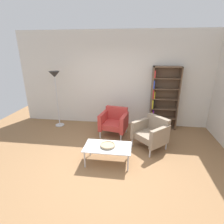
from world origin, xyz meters
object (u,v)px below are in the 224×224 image
(armchair_corner_red, at_px, (114,121))
(floor_lamp_torchiere, at_px, (55,81))
(bookshelf_tall, at_px, (163,99))
(coffee_table_low, at_px, (108,148))
(decorative_bowl, at_px, (108,145))
(armchair_spare_guest, at_px, (152,132))

(armchair_corner_red, relative_size, floor_lamp_torchiere, 0.47)
(bookshelf_tall, height_order, coffee_table_low, bookshelf_tall)
(coffee_table_low, distance_m, decorative_bowl, 0.07)
(coffee_table_low, height_order, armchair_spare_guest, armchair_spare_guest)
(coffee_table_low, bearing_deg, armchair_corner_red, 90.95)
(armchair_corner_red, distance_m, armchair_spare_guest, 1.16)
(bookshelf_tall, relative_size, armchair_corner_red, 2.31)
(floor_lamp_torchiere, bearing_deg, coffee_table_low, -43.46)
(floor_lamp_torchiere, bearing_deg, decorative_bowl, -43.46)
(bookshelf_tall, bearing_deg, decorative_bowl, -123.48)
(floor_lamp_torchiere, bearing_deg, armchair_corner_red, -12.47)
(floor_lamp_torchiere, bearing_deg, armchair_spare_guest, -19.16)
(coffee_table_low, xyz_separation_m, armchair_corner_red, (-0.02, 1.36, 0.05))
(coffee_table_low, distance_m, armchair_corner_red, 1.36)
(armchair_corner_red, bearing_deg, bookshelf_tall, 37.51)
(bookshelf_tall, distance_m, armchair_corner_red, 1.64)
(decorative_bowl, height_order, armchair_corner_red, armchair_corner_red)
(armchair_spare_guest, distance_m, floor_lamp_torchiere, 3.19)
(decorative_bowl, distance_m, armchair_spare_guest, 1.25)
(coffee_table_low, relative_size, decorative_bowl, 3.12)
(decorative_bowl, relative_size, floor_lamp_torchiere, 0.18)
(coffee_table_low, xyz_separation_m, armchair_spare_guest, (0.98, 0.78, 0.05))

